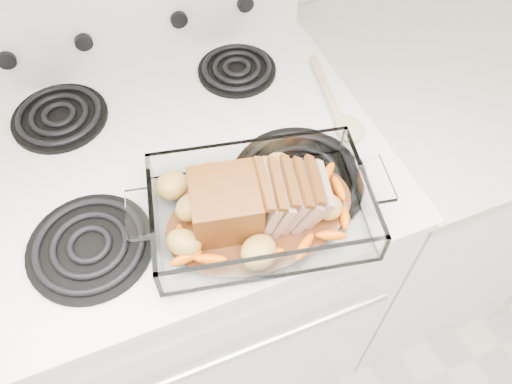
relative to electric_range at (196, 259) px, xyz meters
name	(u,v)px	position (x,y,z in m)	size (l,w,h in m)	color
electric_range	(196,259)	(0.00, 0.00, 0.00)	(0.78, 0.70, 1.12)	white
counter_right	(410,188)	(0.66, 0.00, -0.02)	(0.58, 0.68, 0.93)	white
baking_dish	(260,211)	(0.09, -0.21, 0.48)	(0.36, 0.24, 0.07)	white
pork_roast	(248,204)	(0.07, -0.21, 0.51)	(0.23, 0.11, 0.09)	#5F360D
roast_vegetables	(251,194)	(0.09, -0.18, 0.49)	(0.33, 0.18, 0.04)	#FF5F07
wooden_spoon	(339,111)	(0.34, -0.04, 0.46)	(0.06, 0.25, 0.02)	beige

